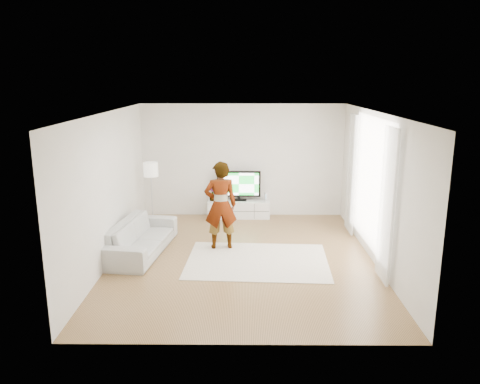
{
  "coord_description": "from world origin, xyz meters",
  "views": [
    {
      "loc": [
        0.02,
        -8.48,
        3.41
      ],
      "look_at": [
        -0.05,
        0.4,
        1.23
      ],
      "focal_mm": 35.0,
      "sensor_mm": 36.0,
      "label": 1
    }
  ],
  "objects_px": {
    "media_console": "(239,209)",
    "sofa": "(141,237)",
    "rug": "(257,261)",
    "player": "(221,205)",
    "floor_lamp": "(151,172)",
    "television": "(239,185)"
  },
  "relations": [
    {
      "from": "rug",
      "to": "player",
      "type": "distance_m",
      "value": 1.36
    },
    {
      "from": "rug",
      "to": "television",
      "type": "bearing_deg",
      "value": 97.47
    },
    {
      "from": "television",
      "to": "sofa",
      "type": "height_order",
      "value": "television"
    },
    {
      "from": "television",
      "to": "floor_lamp",
      "type": "relative_size",
      "value": 0.72
    },
    {
      "from": "sofa",
      "to": "floor_lamp",
      "type": "height_order",
      "value": "floor_lamp"
    },
    {
      "from": "television",
      "to": "player",
      "type": "height_order",
      "value": "player"
    },
    {
      "from": "media_console",
      "to": "rug",
      "type": "distance_m",
      "value": 2.92
    },
    {
      "from": "rug",
      "to": "player",
      "type": "xyz_separation_m",
      "value": [
        -0.73,
        0.72,
        0.91
      ]
    },
    {
      "from": "rug",
      "to": "floor_lamp",
      "type": "bearing_deg",
      "value": 136.57
    },
    {
      "from": "rug",
      "to": "sofa",
      "type": "xyz_separation_m",
      "value": [
        -2.31,
        0.44,
        0.32
      ]
    },
    {
      "from": "media_console",
      "to": "sofa",
      "type": "height_order",
      "value": "sofa"
    },
    {
      "from": "player",
      "to": "floor_lamp",
      "type": "xyz_separation_m",
      "value": [
        -1.7,
        1.58,
        0.36
      ]
    },
    {
      "from": "media_console",
      "to": "rug",
      "type": "bearing_deg",
      "value": -82.46
    },
    {
      "from": "rug",
      "to": "sofa",
      "type": "relative_size",
      "value": 1.2
    },
    {
      "from": "television",
      "to": "player",
      "type": "bearing_deg",
      "value": -98.91
    },
    {
      "from": "sofa",
      "to": "floor_lamp",
      "type": "relative_size",
      "value": 1.49
    },
    {
      "from": "player",
      "to": "floor_lamp",
      "type": "height_order",
      "value": "player"
    },
    {
      "from": "media_console",
      "to": "television",
      "type": "bearing_deg",
      "value": 90.0
    },
    {
      "from": "rug",
      "to": "floor_lamp",
      "type": "distance_m",
      "value": 3.57
    },
    {
      "from": "media_console",
      "to": "rug",
      "type": "xyz_separation_m",
      "value": [
        0.38,
        -2.89,
        -0.21
      ]
    },
    {
      "from": "player",
      "to": "floor_lamp",
      "type": "distance_m",
      "value": 2.35
    },
    {
      "from": "player",
      "to": "sofa",
      "type": "height_order",
      "value": "player"
    }
  ]
}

